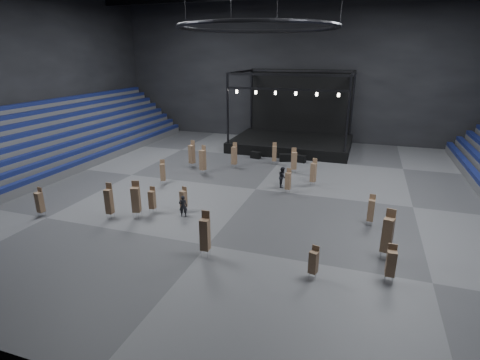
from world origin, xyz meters
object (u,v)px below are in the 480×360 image
(chair_stack_11, at_px, (152,199))
(chair_stack_0, at_px, (234,155))
(chair_stack_2, at_px, (163,172))
(chair_stack_17, at_px, (109,201))
(man_center, at_px, (183,206))
(chair_stack_8, at_px, (274,153))
(chair_stack_1, at_px, (183,199))
(chair_stack_12, at_px, (314,262))
(stage, at_px, (293,136))
(chair_stack_9, at_px, (203,160))
(chair_stack_10, at_px, (40,202))
(chair_stack_15, at_px, (371,210))
(chair_stack_7, at_px, (391,263))
(chair_stack_14, at_px, (205,234))
(flight_case_left, at_px, (256,155))
(crew_member, at_px, (283,177))
(chair_stack_16, at_px, (192,154))
(chair_stack_4, at_px, (313,172))
(chair_stack_6, at_px, (294,160))
(flight_case_mid, at_px, (285,158))
(chair_stack_3, at_px, (288,180))
(flight_case_right, at_px, (300,159))

(chair_stack_11, bearing_deg, chair_stack_0, 77.45)
(chair_stack_2, height_order, chair_stack_17, chair_stack_17)
(man_center, bearing_deg, chair_stack_8, -124.95)
(chair_stack_1, relative_size, chair_stack_12, 1.03)
(stage, xyz_separation_m, chair_stack_9, (-6.10, -13.68, -0.02))
(stage, relative_size, chair_stack_11, 7.00)
(chair_stack_9, bearing_deg, stage, 83.25)
(chair_stack_10, distance_m, chair_stack_15, 23.16)
(chair_stack_7, bearing_deg, chair_stack_14, -177.64)
(chair_stack_15, bearing_deg, chair_stack_8, 132.38)
(flight_case_left, bearing_deg, crew_member, -59.53)
(stage, xyz_separation_m, chair_stack_17, (-8.12, -25.25, -0.13))
(chair_stack_11, bearing_deg, man_center, -1.40)
(chair_stack_16, bearing_deg, chair_stack_0, 31.82)
(chair_stack_12, bearing_deg, chair_stack_4, 114.37)
(chair_stack_2, height_order, chair_stack_15, chair_stack_2)
(man_center, bearing_deg, chair_stack_11, -20.92)
(chair_stack_6, height_order, chair_stack_7, chair_stack_6)
(chair_stack_2, distance_m, crew_member, 10.63)
(chair_stack_8, bearing_deg, chair_stack_17, -129.05)
(flight_case_mid, bearing_deg, chair_stack_1, -105.05)
(chair_stack_1, height_order, chair_stack_6, chair_stack_6)
(chair_stack_2, bearing_deg, chair_stack_17, -112.97)
(chair_stack_11, relative_size, chair_stack_14, 0.72)
(stage, xyz_separation_m, chair_stack_3, (2.78, -16.24, -0.35))
(chair_stack_2, height_order, chair_stack_12, chair_stack_2)
(chair_stack_8, relative_size, chair_stack_15, 1.05)
(chair_stack_3, relative_size, chair_stack_14, 0.77)
(chair_stack_0, height_order, chair_stack_9, chair_stack_9)
(chair_stack_6, xyz_separation_m, chair_stack_16, (-10.29, -1.31, 0.12))
(chair_stack_17, bearing_deg, chair_stack_0, 69.36)
(man_center, bearing_deg, flight_case_right, -131.91)
(chair_stack_16, bearing_deg, crew_member, 0.36)
(chair_stack_3, bearing_deg, chair_stack_4, 63.15)
(chair_stack_11, height_order, chair_stack_14, chair_stack_14)
(chair_stack_8, relative_size, chair_stack_11, 1.17)
(chair_stack_16, bearing_deg, chair_stack_14, -45.13)
(flight_case_mid, height_order, chair_stack_15, chair_stack_15)
(chair_stack_4, bearing_deg, chair_stack_3, -105.52)
(chair_stack_4, relative_size, chair_stack_8, 1.05)
(stage, xyz_separation_m, chair_stack_11, (-5.77, -23.46, -0.40))
(man_center, bearing_deg, chair_stack_16, -91.10)
(chair_stack_0, relative_size, chair_stack_10, 1.21)
(chair_stack_4, relative_size, chair_stack_6, 0.98)
(chair_stack_2, bearing_deg, crew_member, -9.18)
(chair_stack_11, bearing_deg, chair_stack_12, -25.26)
(flight_case_right, xyz_separation_m, chair_stack_10, (-15.17, -19.99, 0.74))
(chair_stack_3, xyz_separation_m, crew_member, (-0.74, 1.32, -0.20))
(stage, xyz_separation_m, flight_case_left, (-2.86, -6.58, -1.08))
(chair_stack_8, xyz_separation_m, chair_stack_12, (6.94, -20.00, -0.22))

